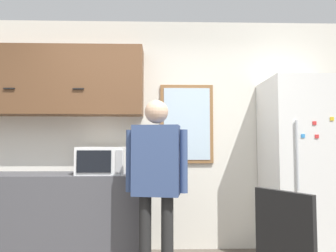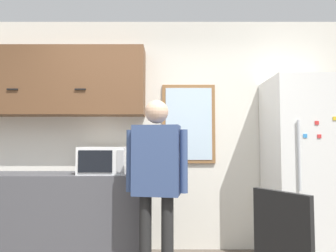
{
  "view_description": "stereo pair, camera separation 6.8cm",
  "coord_description": "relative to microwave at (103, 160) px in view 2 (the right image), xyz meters",
  "views": [
    {
      "loc": [
        0.11,
        -1.81,
        1.22
      ],
      "look_at": [
        0.18,
        0.95,
        1.39
      ],
      "focal_mm": 32.0,
      "sensor_mm": 36.0,
      "label": 1
    },
    {
      "loc": [
        0.18,
        -1.81,
        1.22
      ],
      "look_at": [
        0.18,
        0.95,
        1.39
      ],
      "focal_mm": 32.0,
      "sensor_mm": 36.0,
      "label": 2
    }
  ],
  "objects": [
    {
      "name": "microwave",
      "position": [
        0.0,
        0.0,
        0.0
      ],
      "size": [
        0.49,
        0.38,
        0.28
      ],
      "color": "white",
      "rests_on": "counter"
    },
    {
      "name": "counter",
      "position": [
        -0.63,
        0.04,
        -0.59
      ],
      "size": [
        2.11,
        0.59,
        0.9
      ],
      "color": "#4C4C51",
      "rests_on": "ground_plane"
    },
    {
      "name": "upper_cabinets",
      "position": [
        -0.63,
        0.18,
        0.88
      ],
      "size": [
        2.11,
        0.33,
        0.77
      ],
      "color": "brown"
    },
    {
      "name": "refrigerator",
      "position": [
        2.13,
        -0.01,
        -0.09
      ],
      "size": [
        0.73,
        0.7,
        1.92
      ],
      "color": "white",
      "rests_on": "ground_plane"
    },
    {
      "name": "person",
      "position": [
        0.58,
        -0.49,
        -0.06
      ],
      "size": [
        0.56,
        0.29,
        1.62
      ],
      "rotation": [
        0.0,
        0.0,
        -0.16
      ],
      "color": "black",
      "rests_on": "ground_plane"
    },
    {
      "name": "back_wall",
      "position": [
        0.51,
        0.37,
        0.3
      ],
      "size": [
        6.0,
        0.06,
        2.7
      ],
      "color": "silver",
      "rests_on": "ground_plane"
    },
    {
      "name": "window",
      "position": [
        0.93,
        0.32,
        0.41
      ],
      "size": [
        0.62,
        0.05,
        0.93
      ],
      "color": "olive"
    }
  ]
}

